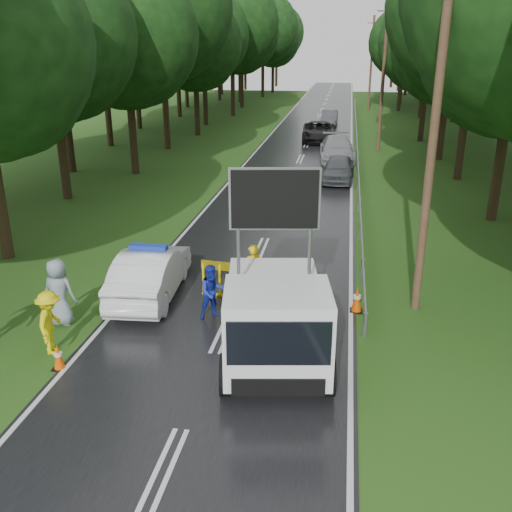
% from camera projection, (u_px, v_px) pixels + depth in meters
% --- Properties ---
extents(ground, '(160.00, 160.00, 0.00)m').
position_uv_depth(ground, '(227.00, 327.00, 15.58)').
color(ground, '#234F16').
rests_on(ground, ground).
extents(road, '(7.00, 140.00, 0.02)m').
position_uv_depth(road, '(307.00, 144.00, 43.31)').
color(road, black).
rests_on(road, ground).
extents(guardrail, '(0.12, 60.06, 0.70)m').
position_uv_depth(guardrail, '(357.00, 139.00, 42.27)').
color(guardrail, gray).
rests_on(guardrail, ground).
extents(utility_pole_near, '(1.40, 0.24, 10.00)m').
position_uv_depth(utility_pole_near, '(434.00, 133.00, 14.89)').
color(utility_pole_near, '#4A3022').
rests_on(utility_pole_near, ground).
extents(utility_pole_mid, '(1.40, 0.24, 10.00)m').
position_uv_depth(utility_pole_mid, '(383.00, 77.00, 38.92)').
color(utility_pole_mid, '#4A3022').
rests_on(utility_pole_mid, ground).
extents(utility_pole_far, '(1.40, 0.24, 10.00)m').
position_uv_depth(utility_pole_far, '(371.00, 63.00, 62.95)').
color(utility_pole_far, '#4A3022').
rests_on(utility_pole_far, ground).
extents(police_sedan, '(1.92, 4.67, 1.65)m').
position_uv_depth(police_sedan, '(150.00, 273.00, 17.19)').
color(police_sedan, white).
rests_on(police_sedan, ground).
extents(work_truck, '(3.22, 5.80, 4.39)m').
position_uv_depth(work_truck, '(275.00, 314.00, 13.65)').
color(work_truck, gray).
rests_on(work_truck, ground).
extents(barrier, '(2.76, 0.40, 1.15)m').
position_uv_depth(barrier, '(245.00, 273.00, 16.89)').
color(barrier, yellow).
rests_on(barrier, ground).
extents(officer, '(0.74, 0.67, 1.70)m').
position_uv_depth(officer, '(253.00, 271.00, 17.08)').
color(officer, yellow).
rests_on(officer, ground).
extents(civilian, '(0.96, 0.91, 1.57)m').
position_uv_depth(civilian, '(212.00, 292.00, 15.84)').
color(civilian, '#1929A5').
rests_on(civilian, ground).
extents(bystander_left, '(0.80, 1.16, 1.66)m').
position_uv_depth(bystander_left, '(50.00, 323.00, 14.01)').
color(bystander_left, yellow).
rests_on(bystander_left, ground).
extents(bystander_right, '(0.97, 0.68, 1.89)m').
position_uv_depth(bystander_right, '(59.00, 292.00, 15.43)').
color(bystander_right, gray).
rests_on(bystander_right, ground).
extents(queue_car_first, '(1.81, 4.17, 1.40)m').
position_uv_depth(queue_car_first, '(338.00, 169.00, 31.57)').
color(queue_car_first, '#464A4F').
rests_on(queue_car_first, ground).
extents(queue_car_second, '(2.48, 5.39, 1.53)m').
position_uv_depth(queue_car_second, '(337.00, 149.00, 37.13)').
color(queue_car_second, gray).
rests_on(queue_car_second, ground).
extents(queue_car_third, '(2.78, 5.56, 1.51)m').
position_uv_depth(queue_car_third, '(319.00, 132.00, 44.23)').
color(queue_car_third, black).
rests_on(queue_car_third, ground).
extents(queue_car_fourth, '(1.47, 4.11, 1.35)m').
position_uv_depth(queue_car_fourth, '(329.00, 118.00, 52.91)').
color(queue_car_fourth, '#3B3C42').
rests_on(queue_car_fourth, ground).
extents(cone_near_left, '(0.31, 0.31, 0.66)m').
position_uv_depth(cone_near_left, '(58.00, 357.00, 13.47)').
color(cone_near_left, black).
rests_on(cone_near_left, ground).
extents(cone_center, '(0.39, 0.39, 0.82)m').
position_uv_depth(cone_center, '(253.00, 285.00, 17.23)').
color(cone_center, black).
rests_on(cone_center, ground).
extents(cone_far, '(0.35, 0.35, 0.74)m').
position_uv_depth(cone_far, '(237.00, 279.00, 17.80)').
color(cone_far, black).
rests_on(cone_far, ground).
extents(cone_left_mid, '(0.32, 0.32, 0.67)m').
position_uv_depth(cone_left_mid, '(144.00, 268.00, 18.74)').
color(cone_left_mid, black).
rests_on(cone_left_mid, ground).
extents(cone_right, '(0.36, 0.36, 0.77)m').
position_uv_depth(cone_right, '(357.00, 300.00, 16.33)').
color(cone_right, black).
rests_on(cone_right, ground).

